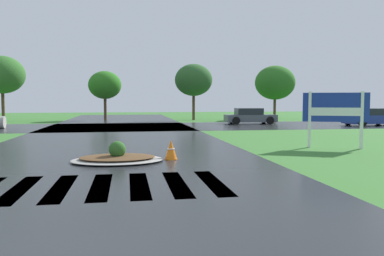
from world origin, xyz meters
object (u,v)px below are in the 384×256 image
(median_island, at_px, (117,158))
(car_dark_suv, at_px, (370,118))
(estate_billboard, at_px, (335,110))
(car_silver_hatch, at_px, (250,116))
(traffic_cone, at_px, (171,150))

(median_island, bearing_deg, car_dark_suv, 38.10)
(estate_billboard, xyz_separation_m, car_silver_hatch, (1.66, 16.70, -0.98))
(car_dark_suv, bearing_deg, traffic_cone, -143.23)
(traffic_cone, bearing_deg, median_island, -175.07)
(median_island, xyz_separation_m, car_silver_hatch, (10.61, 18.87, 0.49))
(estate_billboard, distance_m, traffic_cone, 7.54)
(car_silver_hatch, bearing_deg, traffic_cone, -113.29)
(median_island, distance_m, car_dark_suv, 24.53)
(median_island, bearing_deg, traffic_cone, 4.93)
(car_dark_suv, distance_m, traffic_cone, 23.04)
(estate_billboard, xyz_separation_m, car_dark_suv, (10.35, 12.96, -0.97))
(car_silver_hatch, height_order, car_dark_suv, car_dark_suv)
(car_silver_hatch, relative_size, traffic_cone, 6.43)
(car_silver_hatch, bearing_deg, car_dark_suv, -21.33)
(estate_billboard, xyz_separation_m, median_island, (-8.95, -2.17, -1.47))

